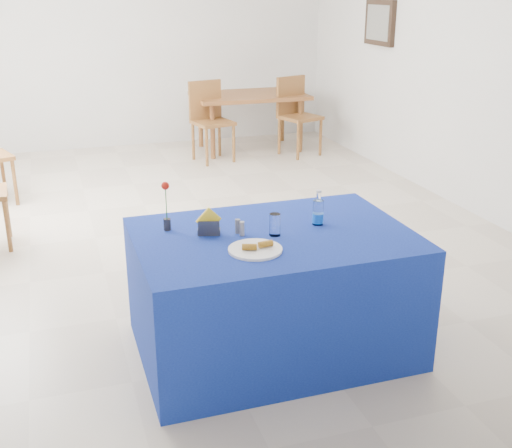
# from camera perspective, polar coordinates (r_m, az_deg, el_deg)

# --- Properties ---
(floor) EXTENTS (7.00, 7.00, 0.00)m
(floor) POSITION_cam_1_polar(r_m,az_deg,el_deg) (6.05, -3.57, -0.04)
(floor) COLOR beige
(floor) RESTS_ON ground
(room_shell) EXTENTS (7.00, 7.00, 7.00)m
(room_shell) POSITION_cam_1_polar(r_m,az_deg,el_deg) (5.68, -3.97, 16.71)
(room_shell) COLOR silver
(room_shell) RESTS_ON ground
(picture_frame) EXTENTS (0.06, 0.64, 0.52)m
(picture_frame) POSITION_cam_1_polar(r_m,az_deg,el_deg) (8.09, 10.96, 17.16)
(picture_frame) COLOR black
(picture_frame) RESTS_ON room_shell
(picture_art) EXTENTS (0.02, 0.52, 0.40)m
(picture_art) POSITION_cam_1_polar(r_m,az_deg,el_deg) (8.08, 10.80, 17.17)
(picture_art) COLOR #998C66
(picture_art) RESTS_ON room_shell
(plate) EXTENTS (0.30, 0.30, 0.01)m
(plate) POSITION_cam_1_polar(r_m,az_deg,el_deg) (3.48, -0.07, -2.29)
(plate) COLOR white
(plate) RESTS_ON blue_table
(drinking_glass) EXTENTS (0.07, 0.07, 0.13)m
(drinking_glass) POSITION_cam_1_polar(r_m,az_deg,el_deg) (3.68, 1.69, -0.06)
(drinking_glass) COLOR white
(drinking_glass) RESTS_ON blue_table
(salt_shaker) EXTENTS (0.03, 0.03, 0.08)m
(salt_shaker) POSITION_cam_1_polar(r_m,az_deg,el_deg) (3.68, -1.25, -0.41)
(salt_shaker) COLOR gray
(salt_shaker) RESTS_ON blue_table
(pepper_shaker) EXTENTS (0.03, 0.03, 0.08)m
(pepper_shaker) POSITION_cam_1_polar(r_m,az_deg,el_deg) (3.72, -1.64, -0.20)
(pepper_shaker) COLOR #5F5E63
(pepper_shaker) RESTS_ON blue_table
(blue_table) EXTENTS (1.60, 1.10, 0.76)m
(blue_table) POSITION_cam_1_polar(r_m,az_deg,el_deg) (3.88, 1.51, -6.07)
(blue_table) COLOR navy
(blue_table) RESTS_ON floor
(water_bottle) EXTENTS (0.07, 0.07, 0.21)m
(water_bottle) POSITION_cam_1_polar(r_m,az_deg,el_deg) (3.86, 5.53, 0.98)
(water_bottle) COLOR silver
(water_bottle) RESTS_ON blue_table
(napkin_holder) EXTENTS (0.15, 0.09, 0.17)m
(napkin_holder) POSITION_cam_1_polar(r_m,az_deg,el_deg) (3.70, -4.22, -0.23)
(napkin_holder) COLOR #39393E
(napkin_holder) RESTS_ON blue_table
(rose_vase) EXTENTS (0.05, 0.05, 0.30)m
(rose_vase) POSITION_cam_1_polar(r_m,az_deg,el_deg) (3.77, -7.97, 1.47)
(rose_vase) COLOR #232328
(rose_vase) RESTS_ON blue_table
(oak_table) EXTENTS (1.49, 0.97, 0.76)m
(oak_table) POSITION_cam_1_polar(r_m,az_deg,el_deg) (8.75, -0.60, 11.00)
(oak_table) COLOR #945B2B
(oak_table) RESTS_ON floor
(chair_bg_left) EXTENTS (0.53, 0.53, 1.00)m
(chair_bg_left) POSITION_cam_1_polar(r_m,az_deg,el_deg) (8.25, -4.17, 9.64)
(chair_bg_left) COLOR brown
(chair_bg_left) RESTS_ON floor
(chair_bg_right) EXTENTS (0.57, 0.57, 1.01)m
(chair_bg_right) POSITION_cam_1_polar(r_m,az_deg,el_deg) (8.55, 3.56, 10.08)
(chair_bg_right) COLOR brown
(chair_bg_right) RESTS_ON floor
(banana_pieces) EXTENTS (0.18, 0.06, 0.03)m
(banana_pieces) POSITION_cam_1_polar(r_m,az_deg,el_deg) (3.47, 0.16, -1.91)
(banana_pieces) COLOR gold
(banana_pieces) RESTS_ON plate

